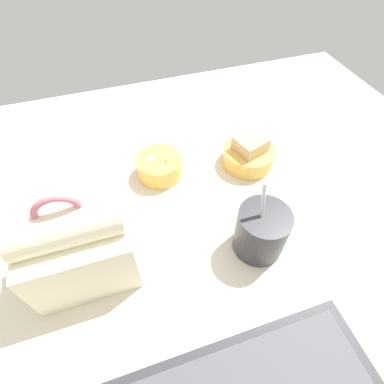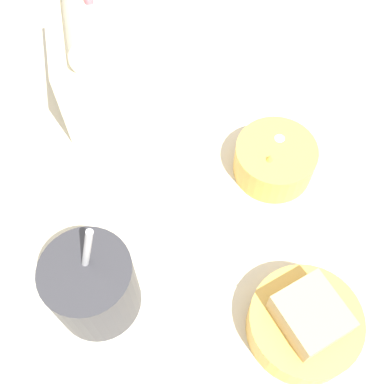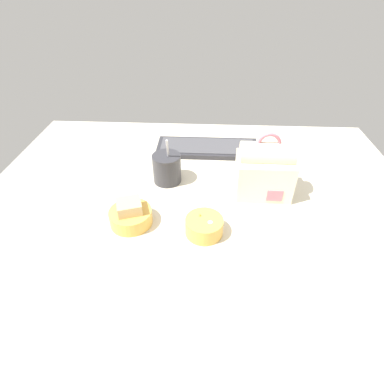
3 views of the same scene
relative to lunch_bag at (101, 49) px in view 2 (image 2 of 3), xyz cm
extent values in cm
cube|color=beige|center=(-19.99, -5.03, -9.23)|extent=(140.00, 110.00, 2.00)
cube|color=#EFE5C1|center=(0.00, 0.01, -1.98)|extent=(16.84, 12.21, 12.51)
cylinder|color=#EFE5C1|center=(0.00, 0.01, 6.17)|extent=(16.00, 6.88, 6.88)
cube|color=#DB707F|center=(2.94, -6.19, -4.79)|extent=(4.72, 0.30, 3.75)
cylinder|color=#333338|center=(-30.83, 4.87, -3.36)|extent=(9.38, 9.38, 9.73)
cylinder|color=olive|center=(-30.83, 4.87, 1.20)|extent=(8.25, 8.25, 0.60)
cylinder|color=silver|center=(-30.13, 4.40, 2.55)|extent=(0.70, 3.39, 11.03)
cylinder|color=#EAB24C|center=(-38.65, -16.35, -6.07)|extent=(11.96, 11.96, 4.31)
cube|color=tan|center=(-38.65, -16.35, -3.70)|extent=(8.11, 7.72, 6.03)
cylinder|color=#EAB24C|center=(-17.94, -19.30, -5.85)|extent=(10.28, 10.28, 4.76)
ellipsoid|color=white|center=(-16.39, -20.07, -4.92)|extent=(2.80, 2.80, 3.29)
cone|color=#EFBC47|center=(-19.22, -17.86, -4.54)|extent=(4.64, 4.64, 4.05)
sphere|color=black|center=(-17.61, -22.42, -5.95)|extent=(1.23, 1.23, 1.23)
sphere|color=black|center=(-17.18, -21.82, -5.95)|extent=(1.23, 1.23, 1.23)
sphere|color=black|center=(-17.12, -21.09, -5.95)|extent=(1.23, 1.23, 1.23)
sphere|color=black|center=(-17.46, -20.43, -5.95)|extent=(1.23, 1.23, 1.23)
camera|label=1|loc=(-9.93, 28.67, 42.43)|focal=28.00mm
camera|label=2|loc=(-48.94, -2.02, 45.62)|focal=45.00mm
camera|label=3|loc=(-18.14, -77.79, 50.88)|focal=28.00mm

